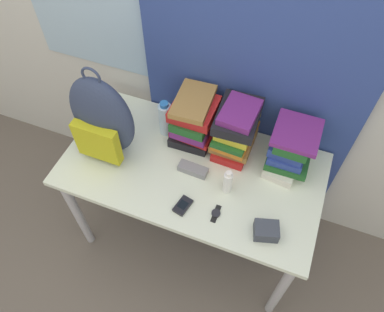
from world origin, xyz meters
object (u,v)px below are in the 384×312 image
(book_stack_center, at_px, (236,129))
(sunglasses_case, at_px, (193,169))
(camera_pouch, at_px, (266,231))
(book_stack_left, at_px, (195,119))
(backpack, at_px, (102,119))
(book_stack_right, at_px, (290,148))
(sunscreen_bottle, at_px, (228,182))
(cell_phone, at_px, (183,206))
(water_bottle, at_px, (165,119))
(wristwatch, at_px, (216,213))
(sports_bottle, at_px, (187,124))

(book_stack_center, distance_m, sunglasses_case, 0.30)
(camera_pouch, bearing_deg, book_stack_left, 140.19)
(backpack, height_order, sunglasses_case, backpack)
(book_stack_right, xyz_separation_m, sunglasses_case, (-0.42, -0.22, -0.11))
(book_stack_left, distance_m, sunglasses_case, 0.26)
(sunscreen_bottle, distance_m, camera_pouch, 0.29)
(sunglasses_case, height_order, camera_pouch, camera_pouch)
(cell_phone, bearing_deg, book_stack_center, 74.44)
(backpack, distance_m, book_stack_left, 0.47)
(water_bottle, distance_m, sunglasses_case, 0.31)
(book_stack_left, distance_m, sunscreen_bottle, 0.38)
(backpack, relative_size, wristwatch, 5.81)
(water_bottle, xyz_separation_m, sunscreen_bottle, (0.43, -0.24, -0.03))
(sunglasses_case, bearing_deg, water_bottle, 140.05)
(water_bottle, bearing_deg, book_stack_right, 2.63)
(backpack, xyz_separation_m, wristwatch, (0.65, -0.16, -0.23))
(book_stack_right, bearing_deg, wristwatch, -119.99)
(cell_phone, distance_m, sunglasses_case, 0.21)
(sunscreen_bottle, bearing_deg, water_bottle, 150.84)
(sunglasses_case, distance_m, wristwatch, 0.26)
(book_stack_center, xyz_separation_m, camera_pouch, (0.28, -0.42, -0.12))
(book_stack_left, distance_m, sports_bottle, 0.05)
(book_stack_left, height_order, cell_phone, book_stack_left)
(wristwatch, bearing_deg, sunscreen_bottle, 87.68)
(book_stack_left, distance_m, book_stack_right, 0.50)
(book_stack_center, height_order, cell_phone, book_stack_center)
(backpack, bearing_deg, wristwatch, -14.12)
(backpack, height_order, book_stack_right, backpack)
(book_stack_right, bearing_deg, backpack, -164.38)
(sports_bottle, bearing_deg, sunscreen_bottle, -37.86)
(water_bottle, relative_size, camera_pouch, 1.71)
(sunscreen_bottle, relative_size, wristwatch, 1.64)
(sunglasses_case, xyz_separation_m, wristwatch, (0.19, -0.19, -0.01))
(book_stack_left, xyz_separation_m, sunscreen_bottle, (0.27, -0.26, -0.06))
(book_stack_right, xyz_separation_m, sunscreen_bottle, (-0.23, -0.27, -0.05))
(backpack, xyz_separation_m, water_bottle, (0.23, 0.22, -0.13))
(cell_phone, bearing_deg, sports_bottle, 108.86)
(sunscreen_bottle, distance_m, wristwatch, 0.16)
(book_stack_center, bearing_deg, sports_bottle, -173.05)
(book_stack_center, height_order, water_bottle, book_stack_center)
(sunscreen_bottle, bearing_deg, sports_bottle, 142.14)
(book_stack_center, distance_m, sunscreen_bottle, 0.28)
(cell_phone, height_order, wristwatch, cell_phone)
(book_stack_left, relative_size, water_bottle, 1.24)
(book_stack_left, height_order, sunglasses_case, book_stack_left)
(cell_phone, xyz_separation_m, camera_pouch, (0.40, 0.00, 0.02))
(book_stack_left, height_order, wristwatch, book_stack_left)
(book_stack_center, xyz_separation_m, wristwatch, (0.04, -0.41, -0.14))
(book_stack_center, distance_m, camera_pouch, 0.52)
(book_stack_center, xyz_separation_m, book_stack_right, (0.28, 0.00, -0.02))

